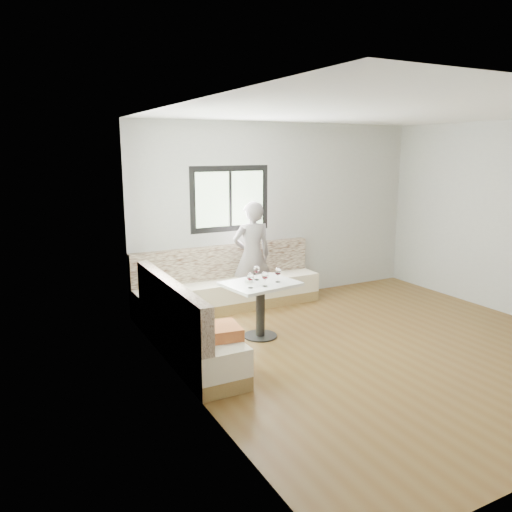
{
  "coord_description": "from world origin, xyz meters",
  "views": [
    {
      "loc": [
        -4.08,
        -4.4,
        2.39
      ],
      "look_at": [
        -1.19,
        1.09,
        1.06
      ],
      "focal_mm": 35.0,
      "sensor_mm": 36.0,
      "label": 1
    }
  ],
  "objects": [
    {
      "name": "wine_glass_b",
      "position": [
        -1.22,
        0.8,
        0.86
      ],
      "size": [
        0.09,
        0.09,
        0.19
      ],
      "color": "white",
      "rests_on": "table"
    },
    {
      "name": "wine_glass_a",
      "position": [
        -1.41,
        0.82,
        0.86
      ],
      "size": [
        0.09,
        0.09,
        0.19
      ],
      "color": "white",
      "rests_on": "table"
    },
    {
      "name": "wine_glass_c",
      "position": [
        -0.97,
        0.91,
        0.86
      ],
      "size": [
        0.09,
        0.09,
        0.19
      ],
      "color": "white",
      "rests_on": "table"
    },
    {
      "name": "banquette",
      "position": [
        -1.59,
        1.62,
        0.33
      ],
      "size": [
        2.9,
        2.8,
        0.95
      ],
      "color": "olive",
      "rests_on": "ground"
    },
    {
      "name": "olive_ramekin",
      "position": [
        -1.31,
        1.07,
        0.75
      ],
      "size": [
        0.1,
        0.1,
        0.04
      ],
      "color": "white",
      "rests_on": "table"
    },
    {
      "name": "room",
      "position": [
        -0.08,
        0.08,
        1.41
      ],
      "size": [
        5.01,
        5.01,
        2.81
      ],
      "color": "brown",
      "rests_on": "ground"
    },
    {
      "name": "table",
      "position": [
        -1.18,
        0.99,
        0.55
      ],
      "size": [
        0.98,
        0.82,
        0.73
      ],
      "rotation": [
        0.0,
        0.0,
        0.15
      ],
      "color": "black",
      "rests_on": "ground"
    },
    {
      "name": "person",
      "position": [
        -0.73,
        2.1,
        0.82
      ],
      "size": [
        0.64,
        0.46,
        1.64
      ],
      "primitive_type": "imported",
      "rotation": [
        0.0,
        0.0,
        3.02
      ],
      "color": "slate",
      "rests_on": "ground"
    },
    {
      "name": "wine_glass_d",
      "position": [
        -1.16,
        1.13,
        0.86
      ],
      "size": [
        0.09,
        0.09,
        0.19
      ],
      "color": "white",
      "rests_on": "table"
    }
  ]
}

